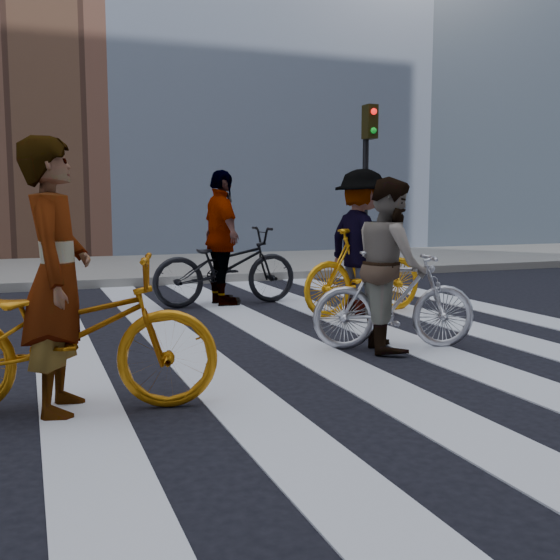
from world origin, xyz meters
TOP-DOWN VIEW (x-y plane):
  - ground at (0.00, 0.00)m, footprint 100.00×100.00m
  - sidewalk_far at (0.00, 7.50)m, footprint 100.00×5.00m
  - zebra_crosswalk at (0.00, 0.00)m, footprint 8.25×10.00m
  - traffic_signal at (4.40, 5.32)m, footprint 0.22×0.42m
  - bike_yellow_left at (-1.72, -1.64)m, footprint 2.15×1.15m
  - bike_silver_mid at (1.38, -0.77)m, footprint 1.67×0.88m
  - bike_yellow_right at (2.09, 1.15)m, footprint 1.90×0.80m
  - bike_dark_rear at (0.63, 2.50)m, footprint 2.11×0.83m
  - rider_left at (-1.77, -1.64)m, footprint 0.59×0.76m
  - rider_mid at (1.33, -0.77)m, footprint 0.83×0.96m
  - rider_right at (2.04, 1.15)m, footprint 0.86×1.29m
  - rider_rear at (0.58, 2.50)m, footprint 0.51×1.12m

SIDE VIEW (x-z plane):
  - ground at x=0.00m, z-range 0.00..0.00m
  - zebra_crosswalk at x=0.00m, z-range 0.00..0.01m
  - sidewalk_far at x=0.00m, z-range 0.00..0.15m
  - bike_silver_mid at x=1.38m, z-range 0.00..0.97m
  - bike_yellow_left at x=-1.72m, z-range 0.00..1.07m
  - bike_dark_rear at x=0.63m, z-range 0.00..1.09m
  - bike_yellow_right at x=2.09m, z-range 0.00..1.11m
  - rider_mid at x=1.33m, z-range 0.00..1.67m
  - rider_right at x=2.04m, z-range 0.00..1.85m
  - rider_left at x=-1.77m, z-range 0.00..1.86m
  - rider_rear at x=0.58m, z-range 0.00..1.88m
  - traffic_signal at x=4.40m, z-range 0.62..3.94m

